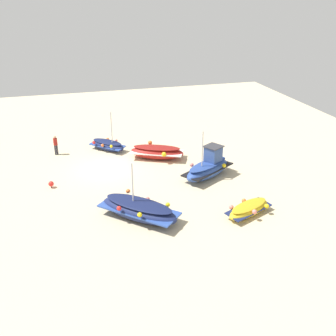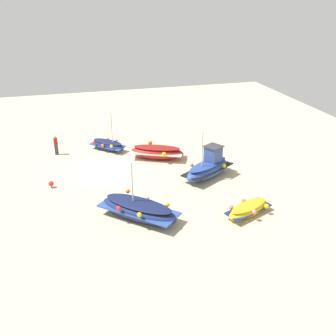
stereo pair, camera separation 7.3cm
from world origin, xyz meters
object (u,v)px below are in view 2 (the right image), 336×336
fishing_boat_3 (108,145)px  mooring_buoy_0 (51,184)px  fishing_boat_4 (249,209)px  fishing_boat_1 (157,152)px  person_walking (56,144)px  fishing_boat_2 (139,209)px  fishing_boat_0 (208,168)px

fishing_boat_3 → mooring_buoy_0: 7.45m
fishing_boat_4 → fishing_boat_1: bearing=-95.7°
fishing_boat_1 → person_walking: 8.22m
fishing_boat_2 → fishing_boat_0: bearing=80.3°
fishing_boat_4 → person_walking: 16.76m
fishing_boat_1 → fishing_boat_3: size_ratio=1.35×
person_walking → fishing_boat_4: bearing=16.8°
fishing_boat_2 → person_walking: size_ratio=2.93×
person_walking → fishing_boat_1: bearing=45.4°
fishing_boat_4 → mooring_buoy_0: size_ratio=7.19×
fishing_boat_0 → fishing_boat_4: size_ratio=1.32×
fishing_boat_3 → fishing_boat_4: fishing_boat_3 is taller
fishing_boat_0 → fishing_boat_4: bearing=-116.7°
fishing_boat_0 → fishing_boat_3: size_ratio=1.32×
fishing_boat_0 → mooring_buoy_0: 10.92m
fishing_boat_0 → fishing_boat_2: 7.29m
fishing_boat_2 → fishing_boat_3: (11.32, 0.30, -0.14)m
fishing_boat_2 → mooring_buoy_0: bearing=176.7°
person_walking → fishing_boat_3: bearing=64.7°
fishing_boat_3 → mooring_buoy_0: size_ratio=7.18×
fishing_boat_3 → fishing_boat_0: bearing=177.1°
fishing_boat_0 → fishing_boat_1: 5.04m
fishing_boat_1 → person_walking: bearing=3.8°
fishing_boat_1 → fishing_boat_3: fishing_boat_3 is taller
fishing_boat_2 → person_walking: bearing=155.9°
fishing_boat_3 → fishing_boat_4: size_ratio=1.00×
fishing_boat_0 → fishing_boat_2: bearing=-175.7°
mooring_buoy_0 → fishing_boat_3: bearing=-38.2°
fishing_boat_3 → person_walking: size_ratio=2.08×
fishing_boat_0 → fishing_boat_3: 9.44m
fishing_boat_2 → person_walking: 12.30m
fishing_boat_2 → mooring_buoy_0: size_ratio=10.08×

